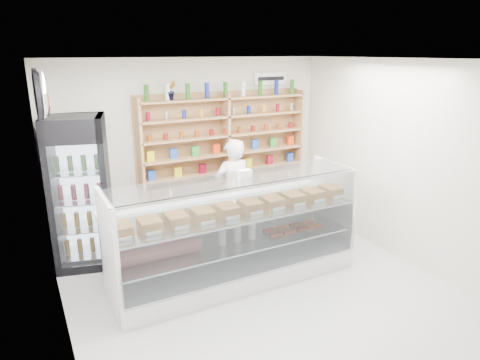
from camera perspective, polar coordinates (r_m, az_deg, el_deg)
room at (r=4.71m, az=5.18°, el=-1.61°), size 5.00×5.00×5.00m
display_counter at (r=5.65m, az=-0.69°, el=-9.55°), size 3.20×0.96×1.39m
shop_worker at (r=6.57m, az=-0.95°, el=-1.52°), size 0.61×0.40×1.64m
drinks_cooler at (r=6.19m, az=-20.44°, el=-1.56°), size 0.91×0.89×2.09m
wall_shelving at (r=6.88m, az=-1.90°, el=5.99°), size 2.84×0.28×1.33m
potted_plant at (r=6.45m, az=-9.17°, el=11.72°), size 0.17×0.15×0.28m
security_mirror at (r=4.96m, az=-24.86°, el=10.29°), size 0.15×0.50×0.50m
wall_sign at (r=7.32m, az=4.09°, el=13.36°), size 0.62×0.03×0.20m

